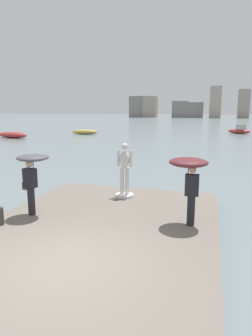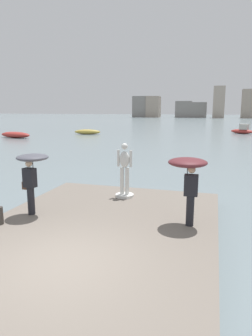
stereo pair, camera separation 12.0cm
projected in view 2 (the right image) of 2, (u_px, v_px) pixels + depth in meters
ground_plane at (194, 135)px, 44.22m from camera, size 400.00×400.00×0.00m
pier at (93, 238)px, 8.21m from camera, size 6.57×9.54×0.40m
statue_white_figure at (125, 173)px, 11.23m from camera, size 0.69×0.69×2.04m
onlooker_left at (32, 168)px, 9.20m from camera, size 1.08×1.08×1.92m
onlooker_right at (188, 171)px, 8.32m from camera, size 1.11×1.11×1.94m
mooring_bollard at (0, 216)px, 8.60m from camera, size 0.20×0.20×0.51m
boat_mid at (15, 135)px, 39.50m from camera, size 5.04×2.30×0.79m
boat_far at (87, 132)px, 45.24m from camera, size 4.10×1.69×0.73m
boat_leftward at (243, 130)px, 46.22m from camera, size 3.67×2.72×1.48m
distant_skyline at (220, 105)px, 135.28m from camera, size 77.03×10.49×13.86m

